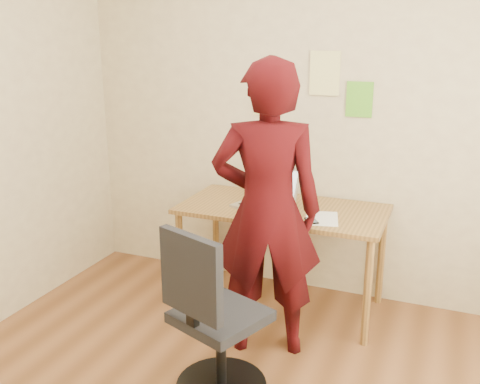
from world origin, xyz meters
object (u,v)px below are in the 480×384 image
at_px(desk, 282,219).
at_px(phone, 311,221).
at_px(office_chair, 212,326).
at_px(person, 267,211).
at_px(laptop, 267,198).

bearing_deg(desk, phone, -39.04).
bearing_deg(phone, desk, 106.40).
xyz_separation_m(desk, office_chair, (-0.03, -1.10, -0.24)).
bearing_deg(desk, person, -82.15).
distance_m(laptop, phone, 0.42).
height_order(laptop, office_chair, laptop).
height_order(desk, phone, phone).
xyz_separation_m(office_chair, person, (0.10, 0.55, 0.48)).
xyz_separation_m(laptop, office_chair, (0.08, -1.08, -0.38)).
relative_size(laptop, phone, 3.51).
bearing_deg(laptop, office_chair, -67.44).
relative_size(office_chair, person, 0.54).
xyz_separation_m(laptop, person, (0.19, -0.53, 0.09)).
distance_m(laptop, office_chair, 1.15).
bearing_deg(person, laptop, -89.92).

